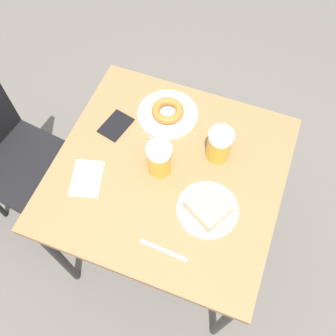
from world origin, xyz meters
The scene contains 9 objects.
ground_plane centered at (0.00, 0.00, 0.00)m, with size 8.00×8.00×0.00m, color #666059.
table centered at (0.00, 0.00, 0.70)m, with size 0.79×0.82×0.78m.
plate_with_cake centered at (-0.10, -0.18, 0.80)m, with size 0.21×0.21×0.05m.
plate_with_donut centered at (0.23, 0.09, 0.79)m, with size 0.24×0.24×0.04m.
beer_mug_left centered at (0.13, -0.15, 0.85)m, with size 0.14×0.09×0.13m.
beer_mug_center centered at (0.00, 0.03, 0.85)m, with size 0.11×0.11×0.13m.
napkin_folded centered at (-0.13, 0.26, 0.78)m, with size 0.17×0.14×0.00m.
fork centered at (-0.28, -0.09, 0.78)m, with size 0.02×0.17×0.00m.
passport_near_edge centered at (0.11, 0.26, 0.78)m, with size 0.14×0.11×0.01m.
Camera 1 is at (-0.60, -0.23, 1.97)m, focal length 40.00 mm.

